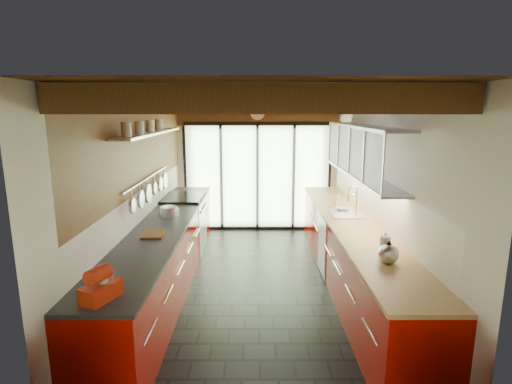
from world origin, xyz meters
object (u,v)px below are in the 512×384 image
Objects in this scene: stand_mixer at (101,286)px; paper_towel at (385,248)px; soap_bottle at (338,199)px; kettle at (389,253)px; bowl at (343,209)px.

stand_mixer is 1.29× the size of paper_towel.
stand_mixer reaches higher than soap_bottle.
kettle is 1.45× the size of soap_bottle.
bowl is at bearing -90.00° from soap_bottle.
paper_towel reaches higher than soap_bottle.
bowl is at bearing 90.00° from paper_towel.
kettle is (2.54, 0.77, -0.01)m from stand_mixer.
paper_towel is at bearing -90.00° from soap_bottle.
paper_towel is 1.48× the size of soap_bottle.
paper_towel reaches higher than bowl.
kettle reaches higher than bowl.
bowl is (2.54, 2.86, -0.09)m from stand_mixer.
stand_mixer is at bearing -128.16° from soap_bottle.
kettle is at bearing 16.86° from stand_mixer.
paper_towel is 1.97m from bowl.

